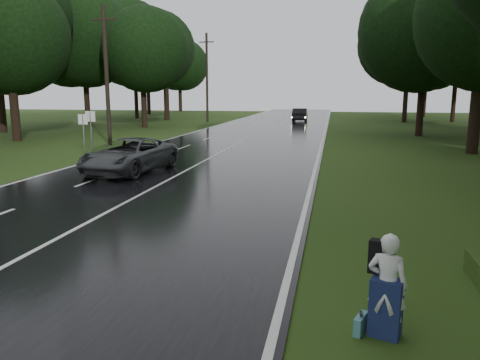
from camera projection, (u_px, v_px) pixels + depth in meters
The scene contains 17 objects.
ground at pixel (35, 252), 10.54m from camera, with size 160.00×160.00×0.00m, color #273F12.
road at pixel (229, 148), 29.80m from camera, with size 12.00×140.00×0.04m, color black.
lane_center at pixel (229, 148), 29.79m from camera, with size 0.12×140.00×0.01m, color silver.
grey_car at pixel (129, 155), 20.72m from camera, with size 2.51×5.43×1.51m, color #474A4C.
far_car at pixel (300, 115), 57.02m from camera, with size 1.69×4.85×1.60m, color black.
hitchhiker at pixel (386, 289), 6.79m from camera, with size 0.68×0.65×1.60m.
suitcase at pixel (361, 324), 6.98m from camera, with size 0.11×0.39×0.28m, color teal.
utility_pole_mid at pixel (110, 145), 31.92m from camera, with size 1.80×0.28×9.22m, color black, non-canonical shape.
utility_pole_far at pixel (208, 122), 56.39m from camera, with size 1.80×0.28×10.46m, color black, non-canonical shape.
road_sign_a at pixel (85, 156), 26.26m from camera, with size 0.57×0.10×2.38m, color white, non-canonical shape.
road_sign_b at pixel (93, 154), 27.06m from camera, with size 0.60×0.10×2.51m, color white, non-canonical shape.
tree_left_d at pixel (17, 141), 34.60m from camera, with size 8.42×8.42×13.16m, color black, non-canonical shape.
tree_left_e at pixel (145, 127), 48.10m from camera, with size 8.76×8.76×13.69m, color black, non-canonical shape.
tree_left_f at pixel (167, 120), 60.42m from camera, with size 10.37×10.37×16.20m, color black, non-canonical shape.
tree_right_d at pixel (472, 154), 27.47m from camera, with size 8.83×8.83×13.79m, color black, non-canonical shape.
tree_right_e at pixel (418, 136), 38.45m from camera, with size 9.07×9.07×14.18m, color black, non-canonical shape.
tree_right_f at pixel (404, 122), 56.05m from camera, with size 10.50×10.50×16.41m, color black, non-canonical shape.
Camera 1 is at (6.56, -8.93, 3.58)m, focal length 34.65 mm.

